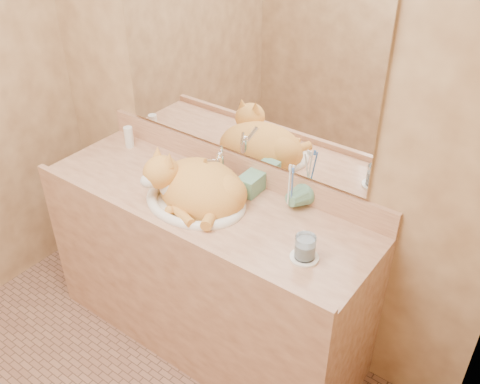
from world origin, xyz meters
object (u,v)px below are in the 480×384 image
Objects in this scene: vanity_counter at (206,273)px; water_glass at (305,247)px; soap_dispenser at (243,180)px; toothbrush_cup at (290,201)px; cat at (195,185)px; sink_basin at (195,188)px.

water_glass reaches higher than vanity_counter.
toothbrush_cup is at bearing 9.37° from soap_dispenser.
toothbrush_cup is at bearing 31.27° from cat.
soap_dispenser reaches higher than toothbrush_cup.
water_glass is (0.43, -0.19, -0.04)m from soap_dispenser.
cat reaches higher than vanity_counter.
soap_dispenser is at bearing 155.92° from water_glass.
soap_dispenser is (0.13, 0.13, 0.52)m from vanity_counter.
sink_basin is at bearing -152.77° from toothbrush_cup.
soap_dispenser is 0.47m from water_glass.
sink_basin reaches higher than vanity_counter.
soap_dispenser is 0.23m from toothbrush_cup.
vanity_counter is 16.84× the size of water_glass.
toothbrush_cup is (0.22, 0.04, -0.05)m from soap_dispenser.
vanity_counter is 0.50m from sink_basin.
vanity_counter is 0.50m from cat.
soap_dispenser is 1.83× the size of toothbrush_cup.
water_glass is at bearing -10.05° from sink_basin.
sink_basin is at bearing -136.33° from soap_dispenser.
cat is 0.21m from soap_dispenser.
soap_dispenser reaches higher than vanity_counter.
toothbrush_cup is 0.32m from water_glass.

